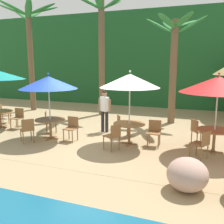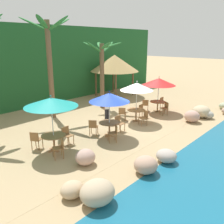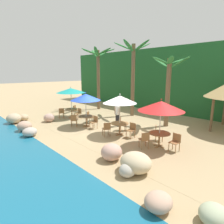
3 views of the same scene
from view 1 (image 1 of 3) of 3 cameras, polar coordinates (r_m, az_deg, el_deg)
name	(u,v)px [view 1 (image 1 of 3)]	position (r m, az deg, el deg)	size (l,w,h in m)	color
ground_plane	(91,140)	(9.39, -4.75, -6.28)	(120.00, 120.00, 0.00)	tan
terrace_deck	(91,140)	(9.39, -4.75, -6.26)	(18.00, 5.20, 0.01)	tan
foliage_backdrop	(148,59)	(17.53, 8.05, 11.53)	(28.00, 2.40, 6.00)	#1E5628
rock_seawall	(48,164)	(6.55, -14.05, -11.25)	(14.87, 3.18, 0.78)	#ABA597
dining_table_teal	(0,114)	(12.05, -23.73, -0.33)	(1.10, 1.10, 0.74)	olive
chair_teal_seaward	(18,117)	(11.60, -20.24, -0.99)	(0.44, 0.45, 0.87)	olive
chair_teal_inland	(3,112)	(12.90, -23.11, -0.06)	(0.58, 0.57, 0.87)	olive
umbrella_blue	(48,83)	(9.44, -14.00, 6.40)	(2.09, 2.09, 2.42)	silver
dining_table_blue	(50,123)	(9.66, -13.61, -2.30)	(1.10, 1.10, 0.74)	olive
chair_blue_seaward	(72,127)	(9.29, -8.98, -3.28)	(0.43, 0.44, 0.87)	olive
chair_blue_inland	(49,120)	(10.51, -13.92, -1.82)	(0.59, 0.58, 0.87)	olive
chair_blue_left	(27,129)	(9.38, -18.36, -3.57)	(0.60, 0.59, 0.87)	olive
umbrella_white	(130,81)	(8.53, 4.00, 6.97)	(2.01, 2.01, 2.53)	silver
dining_table_white	(129,127)	(8.78, 3.87, -3.32)	(1.10, 1.10, 0.74)	olive
chair_white_seaward	(154,131)	(8.74, 9.44, -4.20)	(0.44, 0.45, 0.87)	olive
chair_white_inland	(121,124)	(9.59, 2.13, -2.71)	(0.58, 0.58, 0.87)	olive
chair_white_left	(113,135)	(8.15, 0.31, -5.15)	(0.57, 0.56, 0.87)	olive
umbrella_red	(218,84)	(8.31, 22.64, 5.71)	(2.29, 2.29, 2.49)	silver
dining_table_red	(214,133)	(8.56, 21.90, -4.47)	(1.10, 1.10, 0.74)	olive
chair_red_inland	(197,130)	(9.23, 18.45, -3.81)	(0.59, 0.58, 0.87)	olive
chair_red_left	(202,143)	(7.82, 19.47, -6.48)	(0.58, 0.57, 0.87)	olive
palm_tree_nearest	(29,38)	(15.87, -17.93, 15.51)	(3.29, 3.26, 6.06)	brown
palm_tree_second	(102,38)	(13.86, -2.35, 16.24)	(3.08, 3.27, 6.24)	brown
palm_tree_third	(174,52)	(12.04, 13.73, 12.91)	(2.73, 2.65, 4.80)	brown
waiter_in_white	(105,108)	(10.25, -1.65, 0.88)	(0.52, 0.34, 1.70)	#232328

